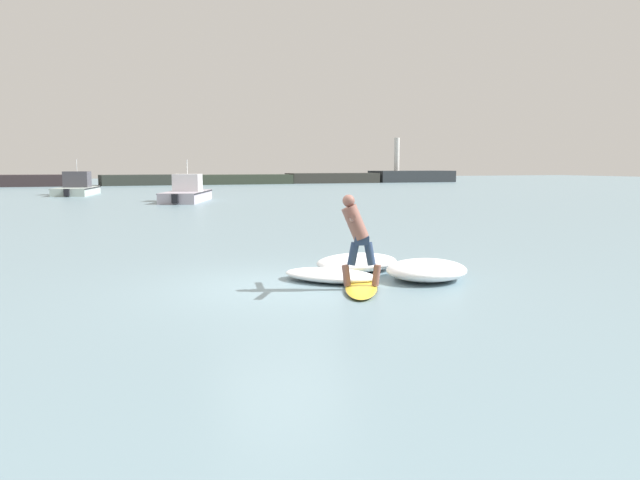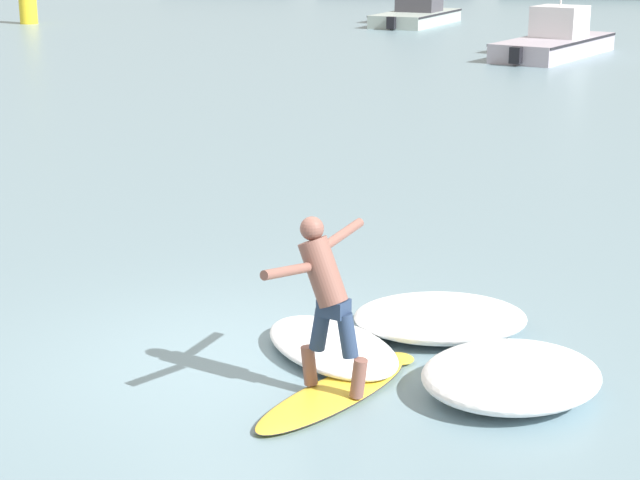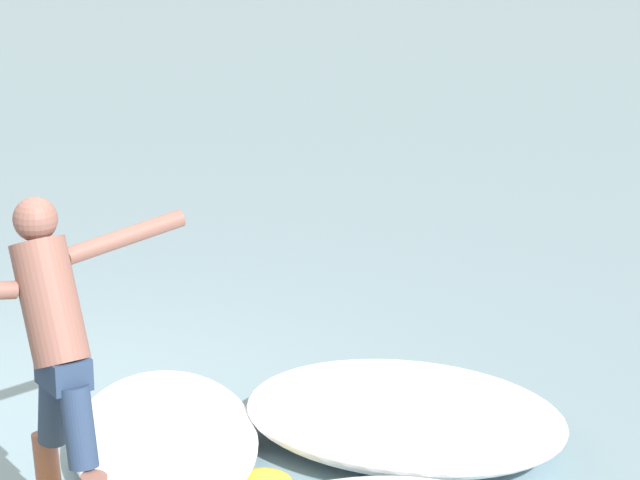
# 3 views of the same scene
# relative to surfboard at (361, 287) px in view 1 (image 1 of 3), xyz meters

# --- Properties ---
(ground_plane) EXTENTS (200.00, 200.00, 0.00)m
(ground_plane) POSITION_rel_surfboard_xyz_m (-1.18, 0.71, -0.04)
(ground_plane) COLOR gray
(rock_jetty_breakwater) EXTENTS (67.58, 5.13, 5.80)m
(rock_jetty_breakwater) POSITION_rel_surfboard_xyz_m (14.32, 62.71, 0.61)
(rock_jetty_breakwater) COLOR #2F282C
(rock_jetty_breakwater) RESTS_ON ground
(surfboard) EXTENTS (1.48, 2.27, 0.21)m
(surfboard) POSITION_rel_surfboard_xyz_m (0.00, 0.00, 0.00)
(surfboard) COLOR yellow
(surfboard) RESTS_ON ground
(surfer) EXTENTS (0.89, 1.50, 1.65)m
(surfer) POSITION_rel_surfboard_xyz_m (-0.11, -0.00, 1.01)
(surfer) COLOR brown
(surfer) RESTS_ON surfboard
(fishing_boat_near_jetty) EXTENTS (4.31, 7.28, 2.59)m
(fishing_boat_near_jetty) POSITION_rel_surfboard_xyz_m (2.04, 29.02, 0.48)
(fishing_boat_near_jetty) COLOR #AFA5B4
(fishing_boat_near_jetty) RESTS_ON ground
(small_boat_offshore) EXTENTS (3.71, 7.09, 2.67)m
(small_boat_offshore) POSITION_rel_surfboard_xyz_m (-4.17, 40.65, 0.51)
(small_boat_offshore) COLOR #A4B3AB
(small_boat_offshore) RESTS_ON ground
(wave_foam_at_tail) EXTENTS (2.04, 2.09, 0.24)m
(wave_foam_at_tail) POSITION_rel_surfboard_xyz_m (-0.23, 0.92, 0.08)
(wave_foam_at_tail) COLOR white
(wave_foam_at_tail) RESTS_ON ground
(wave_foam_at_nose) EXTENTS (2.14, 1.78, 0.36)m
(wave_foam_at_nose) POSITION_rel_surfboard_xyz_m (0.79, 1.83, 0.14)
(wave_foam_at_nose) COLOR white
(wave_foam_at_nose) RESTS_ON ground
(wave_foam_beside) EXTENTS (2.35, 2.33, 0.39)m
(wave_foam_beside) POSITION_rel_surfboard_xyz_m (1.60, 0.37, 0.16)
(wave_foam_beside) COLOR white
(wave_foam_beside) RESTS_ON ground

